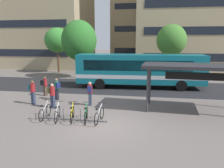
{
  "coord_description": "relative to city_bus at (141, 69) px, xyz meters",
  "views": [
    {
      "loc": [
        2.32,
        -10.97,
        4.5
      ],
      "look_at": [
        -0.37,
        4.91,
        1.34
      ],
      "focal_mm": 35.57,
      "sensor_mm": 36.0,
      "label": 1
    }
  ],
  "objects": [
    {
      "name": "street_tree_0",
      "position": [
        3.34,
        6.66,
        2.77
      ],
      "size": [
        3.57,
        3.57,
        6.44
      ],
      "color": "brown",
      "rests_on": "ground"
    },
    {
      "name": "bus_lane_asphalt",
      "position": [
        -1.5,
        -0.0,
        -1.77
      ],
      "size": [
        80.0,
        7.2,
        0.01
      ],
      "primitive_type": "cube",
      "color": "#232326",
      "rests_on": "ground"
    },
    {
      "name": "parked_bicycle_yellow_2",
      "position": [
        -3.42,
        -9.8,
        -1.39
      ],
      "size": [
        0.59,
        1.69,
        0.99
      ],
      "rotation": [
        0.0,
        0.0,
        1.8
      ],
      "color": "black",
      "rests_on": "ground"
    },
    {
      "name": "parked_bicycle_white_1",
      "position": [
        -4.29,
        -9.88,
        -1.39
      ],
      "size": [
        0.59,
        1.69,
        0.99
      ],
      "rotation": [
        0.0,
        0.0,
        1.8
      ],
      "color": "black",
      "rests_on": "ground"
    },
    {
      "name": "city_bus",
      "position": [
        0.0,
        0.0,
        0.0
      ],
      "size": [
        12.14,
        3.21,
        3.2
      ],
      "rotation": [
        0.0,
        0.0,
        0.05
      ],
      "color": "#0F6070",
      "rests_on": "ground"
    },
    {
      "name": "commuter_black_pack_0",
      "position": [
        -7.64,
        -4.59,
        -0.86
      ],
      "size": [
        0.5,
        0.6,
        1.59
      ],
      "rotation": [
        0.0,
        0.0,
        1.13
      ],
      "color": "#47382D",
      "rests_on": "ground"
    },
    {
      "name": "commuter_teal_pack_3",
      "position": [
        -7.34,
        -7.08,
        -0.78
      ],
      "size": [
        0.59,
        0.47,
        1.72
      ],
      "rotation": [
        0.0,
        0.0,
        5.93
      ],
      "color": "#2D3851",
      "rests_on": "ground"
    },
    {
      "name": "parked_bicycle_silver_0",
      "position": [
        -5.13,
        -9.71,
        -1.39
      ],
      "size": [
        0.52,
        1.72,
        0.99
      ],
      "rotation": [
        0.0,
        0.0,
        1.62
      ],
      "color": "black",
      "rests_on": "ground"
    },
    {
      "name": "commuter_navy_pack_1",
      "position": [
        -3.22,
        -6.72,
        -0.8
      ],
      "size": [
        0.4,
        0.57,
        1.69
      ],
      "rotation": [
        0.0,
        0.0,
        1.75
      ],
      "color": "#2D3851",
      "rests_on": "ground"
    },
    {
      "name": "commuter_olive_pack_4",
      "position": [
        -5.58,
        -7.69,
        -0.8
      ],
      "size": [
        0.59,
        0.46,
        1.69
      ],
      "rotation": [
        0.0,
        0.0,
        5.95
      ],
      "color": "#2D3851",
      "rests_on": "ground"
    },
    {
      "name": "street_tree_1",
      "position": [
        -11.97,
        8.54,
        2.75
      ],
      "size": [
        3.59,
        3.59,
        6.28
      ],
      "color": "brown",
      "rests_on": "ground"
    },
    {
      "name": "ground",
      "position": [
        -1.5,
        -10.34,
        -1.78
      ],
      "size": [
        200.0,
        200.0,
        0.0
      ],
      "primitive_type": "plane",
      "color": "#6B605B"
    },
    {
      "name": "transit_shelter",
      "position": [
        3.71,
        -6.71,
        1.03
      ],
      "size": [
        6.76,
        3.3,
        3.0
      ],
      "rotation": [
        0.0,
        0.0,
        -0.06
      ],
      "color": "#38383D",
      "rests_on": "ground"
    },
    {
      "name": "bike_rack",
      "position": [
        -3.45,
        -9.77,
        -1.69
      ],
      "size": [
        4.07,
        0.12,
        0.7
      ],
      "rotation": [
        0.0,
        0.0,
        0.01
      ],
      "color": "#47474C",
      "rests_on": "ground"
    },
    {
      "name": "commuter_navy_pack_2",
      "position": [
        -6.11,
        -5.68,
        -0.81
      ],
      "size": [
        0.6,
        0.56,
        1.67
      ],
      "rotation": [
        0.0,
        0.0,
        2.48
      ],
      "color": "black",
      "rests_on": "ground"
    },
    {
      "name": "parked_bicycle_green_3",
      "position": [
        -2.62,
        -9.77,
        -1.39
      ],
      "size": [
        0.53,
        1.7,
        0.99
      ],
      "rotation": [
        0.0,
        0.0,
        1.76
      ],
      "color": "black",
      "rests_on": "ground"
    },
    {
      "name": "street_tree_2",
      "position": [
        -7.55,
        4.57,
        2.72
      ],
      "size": [
        4.19,
        4.19,
        6.89
      ],
      "color": "brown",
      "rests_on": "ground"
    },
    {
      "name": "building_left_wing",
      "position": [
        -20.29,
        16.74,
        6.97
      ],
      "size": [
        20.32,
        12.22,
        17.49
      ],
      "color": "tan",
      "rests_on": "ground"
    },
    {
      "name": "parked_bicycle_silver_4",
      "position": [
        -1.86,
        -9.78,
        -1.39
      ],
      "size": [
        0.52,
        1.72,
        0.99
      ],
      "rotation": [
        0.0,
        0.0,
        1.49
      ],
      "color": "black",
      "rests_on": "ground"
    },
    {
      "name": "building_centre_block",
      "position": [
        0.39,
        29.06,
        6.64
      ],
      "size": [
        14.89,
        12.43,
        16.83
      ],
      "color": "tan",
      "rests_on": "ground"
    }
  ]
}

